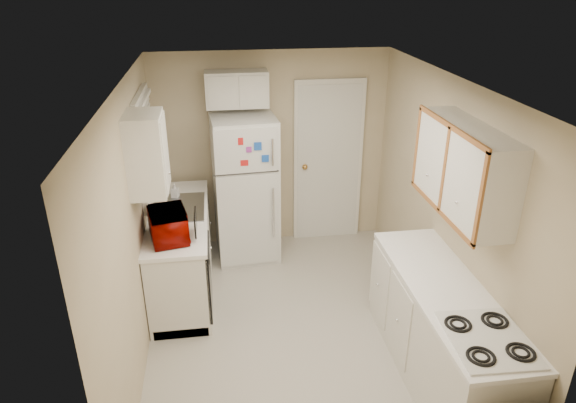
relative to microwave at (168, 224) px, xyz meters
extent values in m
plane|color=beige|center=(1.15, -0.38, -1.05)|extent=(3.80, 3.80, 0.00)
plane|color=white|center=(1.15, -0.38, 1.35)|extent=(3.80, 3.80, 0.00)
plane|color=#C1B18F|center=(-0.25, -0.38, 0.15)|extent=(3.80, 3.80, 0.00)
plane|color=#C1B18F|center=(2.55, -0.38, 0.15)|extent=(3.80, 3.80, 0.00)
plane|color=#C1B18F|center=(1.15, 1.52, 0.15)|extent=(2.80, 2.80, 0.00)
plane|color=#C1B18F|center=(1.15, -2.28, 0.15)|extent=(2.80, 2.80, 0.00)
cube|color=silver|center=(0.05, 0.52, -0.60)|extent=(0.60, 1.80, 0.90)
cube|color=black|center=(0.34, -0.08, -0.56)|extent=(0.03, 0.58, 0.72)
cube|color=gray|center=(0.05, 0.67, -0.19)|extent=(0.54, 0.74, 0.16)
imported|color=#960800|center=(0.00, 0.00, 0.00)|extent=(0.54, 0.37, 0.33)
imported|color=white|center=(0.00, 0.96, -0.05)|extent=(0.09, 0.09, 0.17)
cube|color=silver|center=(-0.21, 0.67, 0.55)|extent=(0.10, 0.98, 1.08)
cube|color=silver|center=(-0.10, -0.16, 0.75)|extent=(0.30, 0.45, 0.70)
cube|color=silver|center=(0.79, 1.18, -0.18)|extent=(0.76, 0.74, 1.73)
cube|color=silver|center=(0.75, 1.37, 0.95)|extent=(0.70, 0.30, 0.40)
cube|color=silver|center=(1.85, 1.48, -0.03)|extent=(0.86, 0.06, 2.08)
cube|color=silver|center=(2.25, -1.18, -0.60)|extent=(0.60, 2.00, 0.90)
cube|color=silver|center=(2.26, -1.81, -0.65)|extent=(0.56, 0.68, 0.79)
cube|color=silver|center=(2.40, -0.88, 0.75)|extent=(0.30, 1.20, 0.70)
camera|label=1|loc=(0.50, -4.40, 2.18)|focal=32.00mm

